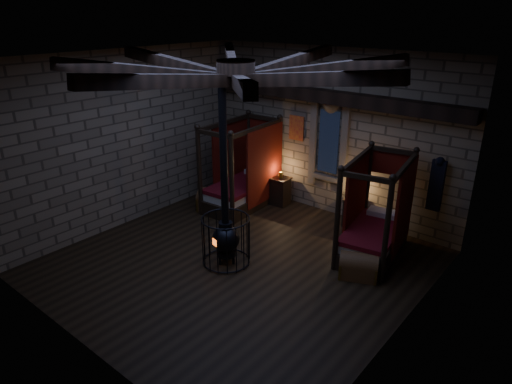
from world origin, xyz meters
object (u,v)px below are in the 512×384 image
Objects in this scene: bed_right at (374,231)px; stove at (226,236)px; trunk_left at (215,202)px; bed_left at (243,185)px; trunk_right at (359,266)px.

stove reaches higher than bed_right.
trunk_left is 2.66m from stove.
trunk_left is (-0.27, -0.82, -0.29)m from bed_left.
bed_left reaches higher than bed_right.
bed_right is (3.94, -0.18, -0.03)m from bed_left.
bed_right reaches higher than trunk_right.
trunk_left is at bearing 179.17° from bed_right.
bed_right is at bearing -2.11° from trunk_left.
bed_right is at bearing 60.09° from stove.
bed_right is at bearing 77.27° from trunk_right.
bed_right is 2.55× the size of trunk_right.
bed_right reaches higher than trunk_left.
bed_left is 2.64× the size of trunk_right.
bed_right is 2.35× the size of trunk_left.
bed_right is 0.55× the size of stove.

